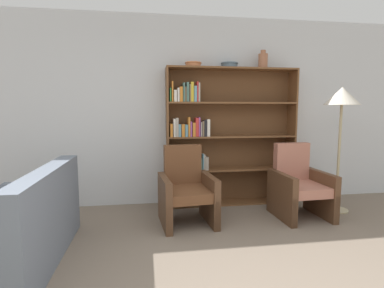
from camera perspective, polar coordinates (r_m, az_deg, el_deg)
The scene contains 9 objects.
wall_back at distance 4.51m, azimuth 0.79°, elevation 6.20°, with size 12.00×0.06×2.75m.
bookshelf at distance 4.42m, azimuth 5.06°, elevation 1.07°, with size 1.91×0.30×2.00m.
bowl_olive at distance 4.35m, azimuth 0.23°, elevation 14.96°, with size 0.24×0.24×0.07m.
bowl_brass at distance 4.46m, azimuth 7.14°, elevation 14.74°, with size 0.25×0.25×0.07m.
vase_tall at distance 4.63m, azimuth 13.36°, elevation 15.20°, with size 0.13×0.13×0.26m.
couch at distance 3.25m, azimuth -30.02°, elevation -14.19°, with size 0.82×1.67×0.87m.
armchair_leather at distance 3.77m, azimuth -1.10°, elevation -8.87°, with size 0.70×0.74×0.95m.
armchair_cushioned at distance 4.23m, azimuth 19.71°, elevation -7.55°, with size 0.67×0.71×0.95m.
floor_lamp at distance 4.54m, azimuth 26.64°, elevation 7.17°, with size 0.47×0.47×1.71m.
Camera 1 is at (-0.73, -1.63, 1.41)m, focal length 28.00 mm.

